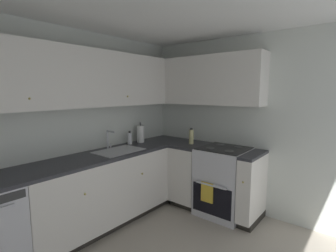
% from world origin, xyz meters
% --- Properties ---
extents(wall_back, '(4.01, 0.05, 2.42)m').
position_xyz_m(wall_back, '(0.00, 1.52, 1.21)').
color(wall_back, silver).
rests_on(wall_back, ground_plane).
extents(wall_right, '(0.05, 3.09, 2.42)m').
position_xyz_m(wall_right, '(1.98, 0.00, 1.21)').
color(wall_right, silver).
rests_on(wall_right, ground_plane).
extents(lower_cabinets_back, '(1.89, 0.62, 0.88)m').
position_xyz_m(lower_cabinets_back, '(0.41, 1.20, 0.44)').
color(lower_cabinets_back, silver).
rests_on(lower_cabinets_back, ground_plane).
extents(countertop_back, '(3.10, 0.60, 0.03)m').
position_xyz_m(countertop_back, '(0.41, 1.19, 0.90)').
color(countertop_back, '#2D2D33').
rests_on(countertop_back, lower_cabinets_back).
extents(lower_cabinets_right, '(0.62, 1.23, 0.88)m').
position_xyz_m(lower_cabinets_right, '(1.66, 0.41, 0.44)').
color(lower_cabinets_right, silver).
rests_on(lower_cabinets_right, ground_plane).
extents(countertop_right, '(0.60, 1.23, 0.03)m').
position_xyz_m(countertop_right, '(1.65, 0.41, 0.90)').
color(countertop_right, '#2D2D33').
rests_on(countertop_right, lower_cabinets_right).
extents(oven_range, '(0.68, 0.62, 1.06)m').
position_xyz_m(oven_range, '(1.67, 0.17, 0.47)').
color(oven_range, silver).
rests_on(oven_range, ground_plane).
extents(upper_cabinets_back, '(2.78, 0.34, 0.68)m').
position_xyz_m(upper_cabinets_back, '(0.25, 1.33, 1.83)').
color(upper_cabinets_back, silver).
extents(upper_cabinets_right, '(0.32, 1.78, 0.68)m').
position_xyz_m(upper_cabinets_right, '(1.79, 0.61, 1.83)').
color(upper_cabinets_right, silver).
extents(sink, '(0.60, 0.40, 0.10)m').
position_xyz_m(sink, '(0.69, 1.16, 0.87)').
color(sink, '#B7B7BC').
rests_on(sink, countertop_back).
extents(faucet, '(0.07, 0.16, 0.25)m').
position_xyz_m(faucet, '(0.69, 1.37, 1.06)').
color(faucet, silver).
rests_on(faucet, countertop_back).
extents(soap_bottle, '(0.07, 0.07, 0.20)m').
position_xyz_m(soap_bottle, '(1.07, 1.37, 1.00)').
color(soap_bottle, silver).
rests_on(soap_bottle, countertop_back).
extents(paper_towel_roll, '(0.11, 0.11, 0.31)m').
position_xyz_m(paper_towel_roll, '(1.27, 1.35, 1.04)').
color(paper_towel_roll, white).
rests_on(paper_towel_roll, countertop_back).
extents(oil_bottle, '(0.07, 0.07, 0.23)m').
position_xyz_m(oil_bottle, '(1.65, 0.69, 1.02)').
color(oil_bottle, beige).
rests_on(oil_bottle, countertop_right).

